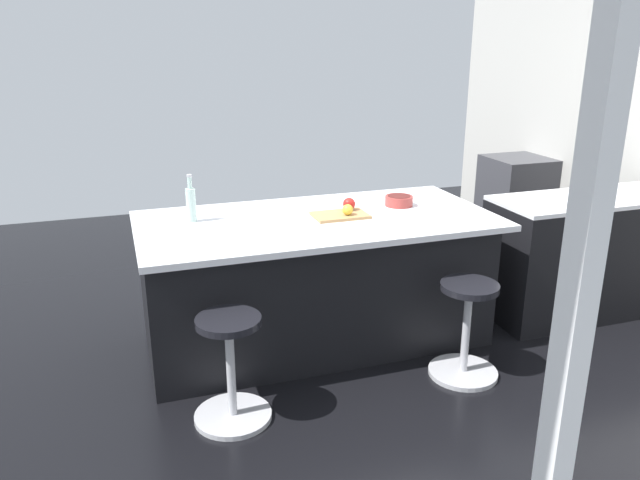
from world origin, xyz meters
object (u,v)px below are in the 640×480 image
oven_range (515,200)px  apple_red (349,204)px  kitchen_island (316,279)px  fruit_bowl (399,200)px  water_bottle (191,203)px  stool_middle (231,372)px  stool_by_window (466,333)px  cutting_board (340,215)px  apple_yellow (348,210)px

oven_range → apple_red: apple_red is taller
kitchen_island → fruit_bowl: bearing=-174.0°
oven_range → water_bottle: water_bottle is taller
oven_range → stool_middle: oven_range is taller
oven_range → stool_by_window: (1.91, 2.20, -0.15)m
stool_by_window → cutting_board: bearing=-49.4°
apple_yellow → fruit_bowl: size_ratio=0.37×
kitchen_island → cutting_board: cutting_board is taller
stool_middle → fruit_bowl: size_ratio=3.19×
cutting_board → apple_yellow: bearing=131.7°
fruit_bowl → apple_red: bearing=8.8°
kitchen_island → fruit_bowl: 0.82m
cutting_board → apple_red: 0.13m
oven_range → cutting_board: cutting_board is taller
cutting_board → apple_yellow: 0.07m
apple_red → apple_yellow: bearing=64.6°
apple_red → cutting_board: bearing=37.7°
stool_by_window → cutting_board: (0.59, -0.69, 0.64)m
stool_by_window → cutting_board: cutting_board is taller
stool_by_window → apple_red: apple_red is taller
stool_middle → cutting_board: (-0.90, -0.69, 0.64)m
kitchen_island → fruit_bowl: fruit_bowl is taller
water_bottle → stool_middle: bearing=93.4°
kitchen_island → fruit_bowl: size_ratio=11.99×
oven_range → water_bottle: bearing=20.6°
stool_middle → water_bottle: 1.17m
stool_middle → water_bottle: size_ratio=2.01×
kitchen_island → apple_yellow: (-0.19, 0.11, 0.51)m
oven_range → stool_by_window: oven_range is taller
kitchen_island → apple_red: (-0.24, -0.00, 0.52)m
kitchen_island → apple_yellow: bearing=150.8°
stool_by_window → fruit_bowl: bearing=-83.2°
apple_yellow → oven_range: bearing=-147.9°
stool_middle → apple_yellow: (-0.94, -0.65, 0.68)m
fruit_bowl → stool_by_window: bearing=96.8°
fruit_bowl → cutting_board: bearing=15.0°
apple_red → fruit_bowl: apple_red is taller
oven_range → kitchen_island: bearing=28.4°
cutting_board → water_bottle: 0.98m
oven_range → cutting_board: 2.96m
apple_red → fruit_bowl: bearing=-171.2°
stool_middle → water_bottle: (0.05, -0.90, 0.75)m
stool_by_window → water_bottle: (1.55, -0.90, 0.75)m
oven_range → apple_red: 2.86m
kitchen_island → water_bottle: (0.80, -0.14, 0.58)m
kitchen_island → apple_red: size_ratio=27.71×
apple_red → stool_middle: bearing=37.6°
apple_yellow → fruit_bowl: bearing=-159.2°
kitchen_island → apple_yellow: size_ratio=32.71×
water_bottle → cutting_board: bearing=168.0°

